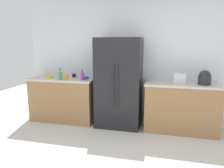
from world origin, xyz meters
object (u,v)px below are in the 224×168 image
Objects in this scene: toaster at (180,79)px; bottle_a at (82,76)px; cup_b at (67,77)px; rice_cooker at (205,78)px; bowl_a at (49,77)px; refrigerator at (119,83)px; cup_a at (74,75)px; bottle_b at (60,75)px; bowl_b at (85,78)px.

bottle_a is at bearing -178.47° from toaster.
bottle_a reaches higher than cup_b.
rice_cooker is 3.14m from bowl_a.
rice_cooker is (1.59, -0.01, 0.17)m from refrigerator.
cup_a is at bearing 169.21° from refrigerator.
bottle_b is at bearing -173.18° from refrigerator.
cup_b is at bearing -11.32° from bowl_a.
refrigerator is at bearing 176.67° from toaster.
bottle_b is at bearing -163.15° from cup_b.
bottle_a is at bearing -1.64° from cup_b.
bottle_a is at bearing -85.56° from bowl_b.
bowl_b is (-0.01, 0.15, -0.06)m from bottle_a.
bowl_a is (-0.33, 0.13, -0.06)m from bottle_b.
bottle_b reaches higher than cup_a.
bowl_b is at bearing 94.44° from bottle_a.
bottle_a is 1.95× the size of cup_b.
toaster is 2.24m from cup_a.
bottle_a is 2.57× the size of cup_a.
rice_cooker is 2.33m from bottle_a.
bowl_a is at bearing 172.86° from bottle_a.
cup_a is 0.36m from bowl_b.
rice_cooker is 2.34m from bowl_b.
refrigerator is at bearing 5.63° from cup_b.
bowl_a is at bearing 158.72° from bottle_b.
toaster is 2.70m from bowl_a.
refrigerator is 21.59× the size of cup_a.
toaster is at bearing 1.53° from bottle_a.
rice_cooker is 2.81m from bottle_b.
bottle_a is (-0.74, -0.12, 0.13)m from refrigerator.
bowl_a is at bearing -179.38° from refrigerator.
bottle_b is (-1.21, -0.15, 0.13)m from refrigerator.
bowl_b is at bearing -28.19° from cup_a.
toaster is 0.89× the size of bottle_b.
bottle_a is 1.29× the size of bowl_b.
bottle_b is (-2.37, -0.08, -0.02)m from toaster.
bowl_b is (-1.90, 0.10, -0.08)m from toaster.
refrigerator is at bearing -10.79° from cup_a.
bowl_a is 0.93× the size of bowl_b.
rice_cooker is 1.72× the size of bowl_a.
bottle_b is 2.82× the size of cup_a.
rice_cooker reaches higher than bowl_b.
cup_b is (-0.02, -0.31, 0.02)m from cup_a.
rice_cooker is at bearing -1.12° from bowl_b.
toaster is 0.98× the size of bottle_a.
rice_cooker is 2.67m from cup_a.
cup_b is at bearing -178.97° from toaster.
cup_a is (-2.66, 0.21, -0.09)m from rice_cooker.
bottle_b is at bearing -113.08° from cup_a.
bottle_b is 0.13m from cup_b.
refrigerator is 0.75m from bowl_b.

